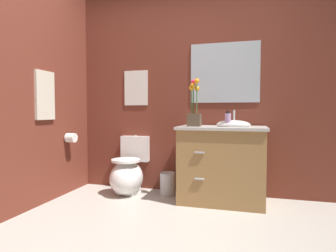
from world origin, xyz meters
TOP-DOWN VIEW (x-y plane):
  - ground_plane at (0.00, 0.00)m, footprint 9.13×9.13m
  - wall_back at (0.20, 1.60)m, footprint 4.26×0.05m
  - wall_left at (-1.40, 0.47)m, footprint 0.05×4.42m
  - toilet at (-0.65, 1.31)m, footprint 0.38×0.59m
  - vanity_cabinet at (0.47, 1.28)m, footprint 0.94×0.56m
  - flower_vase at (0.17, 1.22)m, footprint 0.14×0.14m
  - soap_bottle at (0.53, 1.20)m, footprint 0.06×0.06m
  - trash_bin at (-0.17, 1.36)m, footprint 0.18×0.18m
  - wall_poster at (-0.65, 1.57)m, footprint 0.31×0.01m
  - wall_mirror at (0.47, 1.57)m, footprint 0.80×0.01m
  - hanging_towel at (-1.36, 0.73)m, footprint 0.03×0.28m
  - toilet_paper_roll at (-1.30, 1.11)m, footprint 0.11×0.11m

SIDE VIEW (x-z plane):
  - ground_plane at x=0.00m, z-range 0.00..0.00m
  - trash_bin at x=-0.17m, z-range 0.00..0.27m
  - toilet at x=-0.65m, z-range -0.10..0.59m
  - vanity_cabinet at x=0.47m, z-range -0.08..0.93m
  - toilet_paper_roll at x=-1.30m, z-range 0.62..0.74m
  - soap_bottle at x=0.53m, z-range 0.82..0.99m
  - flower_vase at x=0.17m, z-range 0.75..1.28m
  - hanging_towel at x=-1.36m, z-range 0.91..1.43m
  - wall_back at x=0.20m, z-range 0.00..2.50m
  - wall_left at x=-1.40m, z-range 0.00..2.50m
  - wall_poster at x=-0.65m, z-range 1.07..1.52m
  - wall_mirror at x=0.47m, z-range 1.10..1.80m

